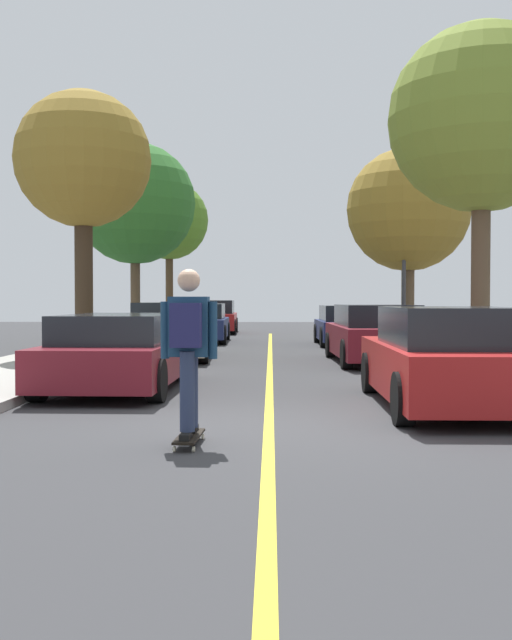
{
  "coord_description": "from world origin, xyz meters",
  "views": [
    {
      "loc": [
        0.02,
        -8.79,
        1.49
      ],
      "look_at": [
        -0.24,
        4.64,
        1.12
      ],
      "focal_mm": 42.37,
      "sensor_mm": 36.0,
      "label": 1
    }
  ],
  "objects_px": {
    "parked_car_right_far": "(346,325)",
    "parked_car_left_far": "(199,323)",
    "parked_car_left_nearest": "(120,351)",
    "parked_car_right_near": "(375,334)",
    "skateboard": "(189,437)",
    "street_tree_left_near": "(135,204)",
    "parked_car_left_near": "(172,331)",
    "street_tree_right_nearest": "(482,120)",
    "fire_hydrant": "(456,346)",
    "parked_car_left_farthest": "(214,317)",
    "street_tree_left_nearest": "(83,161)",
    "skateboarder": "(188,342)",
    "parked_car_right_nearest": "(448,359)",
    "streetlamp": "(404,235)",
    "street_tree_right_near": "(408,210)",
    "street_tree_left_far": "(169,221)"
  },
  "relations": [
    {
      "from": "parked_car_right_far",
      "to": "street_tree_left_nearest",
      "type": "distance_m",
      "value": 10.23
    },
    {
      "from": "parked_car_left_near",
      "to": "street_tree_right_nearest",
      "type": "xyz_separation_m",
      "value": [
        6.95,
        -2.65,
        4.6
      ]
    },
    {
      "from": "parked_car_right_nearest",
      "to": "parked_car_right_far",
      "type": "bearing_deg",
      "value": 90.0
    },
    {
      "from": "street_tree_right_near",
      "to": "parked_car_right_near",
      "type": "bearing_deg",
      "value": -105.99
    },
    {
      "from": "fire_hydrant",
      "to": "parked_car_left_nearest",
      "type": "bearing_deg",
      "value": -149.36
    },
    {
      "from": "streetlamp",
      "to": "skateboarder",
      "type": "relative_size",
      "value": 3.48
    },
    {
      "from": "parked_car_right_far",
      "to": "skateboard",
      "type": "relative_size",
      "value": 4.78
    },
    {
      "from": "parked_car_right_near",
      "to": "skateboarder",
      "type": "relative_size",
      "value": 2.77
    },
    {
      "from": "parked_car_right_far",
      "to": "street_tree_left_nearest",
      "type": "height_order",
      "value": "street_tree_left_nearest"
    },
    {
      "from": "parked_car_left_near",
      "to": "street_tree_left_nearest",
      "type": "height_order",
      "value": "street_tree_left_nearest"
    },
    {
      "from": "street_tree_left_far",
      "to": "parked_car_left_far",
      "type": "bearing_deg",
      "value": -74.73
    },
    {
      "from": "street_tree_right_nearest",
      "to": "fire_hydrant",
      "type": "height_order",
      "value": "street_tree_right_nearest"
    },
    {
      "from": "parked_car_left_farthest",
      "to": "street_tree_left_nearest",
      "type": "xyz_separation_m",
      "value": [
        -2.05,
        -14.75,
        4.09
      ]
    },
    {
      "from": "street_tree_left_near",
      "to": "street_tree_left_far",
      "type": "xyz_separation_m",
      "value": [
        0.0,
        8.43,
        0.3
      ]
    },
    {
      "from": "parked_car_left_farthest",
      "to": "parked_car_left_near",
      "type": "bearing_deg",
      "value": -90.0
    },
    {
      "from": "parked_car_right_nearest",
      "to": "street_tree_left_nearest",
      "type": "xyz_separation_m",
      "value": [
        -6.95,
        7.78,
        4.13
      ]
    },
    {
      "from": "parked_car_left_far",
      "to": "fire_hydrant",
      "type": "distance_m",
      "value": 11.78
    },
    {
      "from": "parked_car_right_nearest",
      "to": "parked_car_left_farthest",
      "type": "bearing_deg",
      "value": 102.26
    },
    {
      "from": "parked_car_right_near",
      "to": "fire_hydrant",
      "type": "height_order",
      "value": "parked_car_right_near"
    },
    {
      "from": "parked_car_right_near",
      "to": "skateboarder",
      "type": "height_order",
      "value": "skateboarder"
    },
    {
      "from": "street_tree_right_nearest",
      "to": "skateboarder",
      "type": "xyz_separation_m",
      "value": [
        -5.31,
        -8.6,
        -4.24
      ]
    },
    {
      "from": "parked_car_left_far",
      "to": "parked_car_left_farthest",
      "type": "relative_size",
      "value": 0.99
    },
    {
      "from": "parked_car_left_far",
      "to": "parked_car_right_far",
      "type": "relative_size",
      "value": 1.04
    },
    {
      "from": "parked_car_right_far",
      "to": "street_tree_left_near",
      "type": "xyz_separation_m",
      "value": [
        -6.95,
        0.66,
        4.01
      ]
    },
    {
      "from": "fire_hydrant",
      "to": "skateboarder",
      "type": "distance_m",
      "value": 9.74
    },
    {
      "from": "street_tree_left_far",
      "to": "parked_car_left_near",
      "type": "bearing_deg",
      "value": -82.03
    },
    {
      "from": "parked_car_right_near",
      "to": "skateboard",
      "type": "relative_size",
      "value": 5.52
    },
    {
      "from": "parked_car_left_nearest",
      "to": "parked_car_right_far",
      "type": "height_order",
      "value": "parked_car_right_far"
    },
    {
      "from": "parked_car_right_near",
      "to": "parked_car_left_farthest",
      "type": "bearing_deg",
      "value": 107.75
    },
    {
      "from": "parked_car_left_farthest",
      "to": "skateboard",
      "type": "bearing_deg",
      "value": -86.29
    },
    {
      "from": "parked_car_left_farthest",
      "to": "street_tree_right_nearest",
      "type": "xyz_separation_m",
      "value": [
        6.95,
        -16.69,
        4.59
      ]
    },
    {
      "from": "parked_car_left_near",
      "to": "fire_hydrant",
      "type": "distance_m",
      "value": 6.98
    },
    {
      "from": "skateboard",
      "to": "parked_car_left_near",
      "type": "bearing_deg",
      "value": 98.31
    },
    {
      "from": "skateboarder",
      "to": "parked_car_left_far",
      "type": "bearing_deg",
      "value": 95.09
    },
    {
      "from": "parked_car_left_nearest",
      "to": "parked_car_left_far",
      "type": "distance_m",
      "value": 13.68
    },
    {
      "from": "parked_car_left_far",
      "to": "skateboarder",
      "type": "height_order",
      "value": "skateboarder"
    },
    {
      "from": "parked_car_right_near",
      "to": "street_tree_left_far",
      "type": "relative_size",
      "value": 0.71
    },
    {
      "from": "parked_car_left_farthest",
      "to": "parked_car_right_near",
      "type": "height_order",
      "value": "parked_car_left_farthest"
    },
    {
      "from": "parked_car_left_farthest",
      "to": "street_tree_left_near",
      "type": "xyz_separation_m",
      "value": [
        -2.05,
        -7.84,
        3.94
      ]
    },
    {
      "from": "parked_car_right_far",
      "to": "skateboard",
      "type": "bearing_deg",
      "value": -101.0
    },
    {
      "from": "parked_car_right_far",
      "to": "parked_car_left_far",
      "type": "bearing_deg",
      "value": 162.15
    },
    {
      "from": "parked_car_left_far",
      "to": "skateboarder",
      "type": "bearing_deg",
      "value": -84.91
    },
    {
      "from": "parked_car_left_nearest",
      "to": "skateboarder",
      "type": "height_order",
      "value": "skateboarder"
    },
    {
      "from": "parked_car_left_nearest",
      "to": "street_tree_right_near",
      "type": "height_order",
      "value": "street_tree_right_near"
    },
    {
      "from": "street_tree_left_near",
      "to": "fire_hydrant",
      "type": "distance_m",
      "value": 13.01
    },
    {
      "from": "street_tree_left_near",
      "to": "fire_hydrant",
      "type": "height_order",
      "value": "street_tree_left_near"
    },
    {
      "from": "parked_car_left_nearest",
      "to": "street_tree_left_near",
      "type": "xyz_separation_m",
      "value": [
        -2.05,
        12.76,
        4.02
      ]
    },
    {
      "from": "parked_car_right_near",
      "to": "street_tree_right_near",
      "type": "xyz_separation_m",
      "value": [
        2.05,
        7.15,
        3.72
      ]
    },
    {
      "from": "parked_car_left_far",
      "to": "skateboard",
      "type": "xyz_separation_m",
      "value": [
        1.64,
        -18.34,
        -0.56
      ]
    },
    {
      "from": "fire_hydrant",
      "to": "street_tree_right_nearest",
      "type": "bearing_deg",
      "value": 12.67
    }
  ]
}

